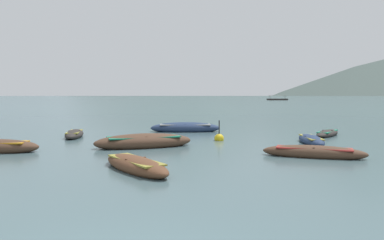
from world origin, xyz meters
name	(u,v)px	position (x,y,z in m)	size (l,w,h in m)	color
ground_plane	(243,96)	(0.00, 1500.00, 0.00)	(6000.00, 6000.00, 0.00)	#476066
mountain_0	(35,56)	(-1108.82, 1834.06, 210.70)	(1541.93, 1541.93, 421.40)	slate
mountain_1	(190,54)	(-275.77, 1894.26, 216.67)	(1556.13, 1556.13, 433.35)	#4C5B56
mountain_2	(377,39)	(589.45, 1755.23, 252.99)	(1797.84, 1797.84, 505.99)	#4C5B56
rowboat_0	(311,140)	(4.84, 14.42, 0.17)	(1.20, 3.45, 0.52)	navy
rowboat_1	(144,142)	(-3.08, 12.04, 0.24)	(4.77, 3.50, 0.79)	#4C3323
rowboat_4	(185,128)	(-2.32, 19.42, 0.24)	(4.74, 2.15, 0.78)	navy
rowboat_5	(327,133)	(6.43, 18.12, 0.14)	(2.28, 3.37, 0.44)	#2D2826
rowboat_6	(74,134)	(-8.11, 15.35, 0.17)	(1.87, 3.37, 0.53)	#2D2826
rowboat_7	(314,152)	(4.21, 10.27, 0.18)	(4.03, 1.68, 0.58)	#4C3323
rowboat_8	(136,165)	(-1.91, 6.84, 0.18)	(3.32, 3.40, 0.56)	brown
ferry_0	(277,99)	(17.02, 170.91, 0.45)	(9.73, 4.60, 2.54)	#2D2826
mooring_buoy	(219,138)	(0.22, 14.95, 0.11)	(0.51, 0.51, 1.22)	yellow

